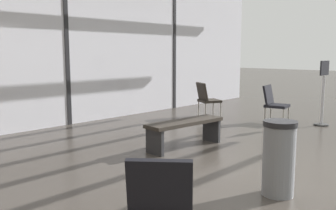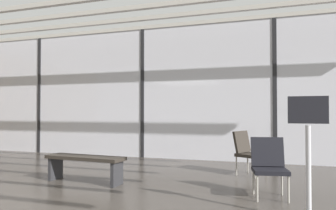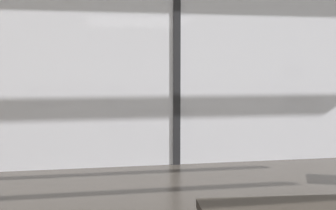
# 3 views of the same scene
# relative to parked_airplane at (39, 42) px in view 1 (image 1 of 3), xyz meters

# --- Properties ---
(ground_plane) EXTENTS (60.00, 60.00, 0.00)m
(ground_plane) POSITION_rel_parked_airplane_xyz_m (-1.60, -9.56, -1.96)
(ground_plane) COLOR #38332D
(glass_curtain_wall) EXTENTS (14.00, 0.08, 3.57)m
(glass_curtain_wall) POSITION_rel_parked_airplane_xyz_m (-1.60, -4.36, -0.17)
(glass_curtain_wall) COLOR silver
(glass_curtain_wall) RESTS_ON ground
(window_mullion_1) EXTENTS (0.10, 0.12, 3.57)m
(window_mullion_1) POSITION_rel_parked_airplane_xyz_m (-1.60, -4.36, -0.17)
(window_mullion_1) COLOR black
(window_mullion_1) RESTS_ON ground
(window_mullion_2) EXTENTS (0.10, 0.12, 3.57)m
(window_mullion_2) POSITION_rel_parked_airplane_xyz_m (1.90, -4.36, -0.17)
(window_mullion_2) COLOR black
(window_mullion_2) RESTS_ON ground
(parked_airplane) EXTENTS (10.83, 3.91, 3.91)m
(parked_airplane) POSITION_rel_parked_airplane_xyz_m (0.00, 0.00, 0.00)
(parked_airplane) COLOR silver
(parked_airplane) RESTS_ON ground
(lounge_chair_0) EXTENTS (0.57, 0.60, 0.87)m
(lounge_chair_0) POSITION_rel_parked_airplane_xyz_m (1.79, -7.62, -1.46)
(lounge_chair_0) COLOR black
(lounge_chair_0) RESTS_ON ground
(lounge_chair_1) EXTENTS (0.71, 0.70, 0.87)m
(lounge_chair_1) POSITION_rel_parked_airplane_xyz_m (-4.08, -9.78, -1.46)
(lounge_chair_1) COLOR black
(lounge_chair_1) RESTS_ON ground
(lounge_chair_2) EXTENTS (0.69, 0.67, 0.87)m
(lounge_chair_2) POSITION_rel_parked_airplane_xyz_m (1.36, -6.01, -1.46)
(lounge_chair_2) COLOR #28231E
(lounge_chair_2) RESTS_ON ground
(waiting_bench) EXTENTS (1.53, 0.53, 0.47)m
(waiting_bench) POSITION_rel_parked_airplane_xyz_m (-1.34, -7.64, -1.59)
(waiting_bench) COLOR #28231E
(waiting_bench) RESTS_ON ground
(trash_bin) EXTENTS (0.38, 0.38, 0.86)m
(trash_bin) POSITION_rel_parked_airplane_xyz_m (-2.20, -9.79, -1.52)
(trash_bin) COLOR slate
(trash_bin) RESTS_ON ground
(info_sign) EXTENTS (0.44, 0.32, 1.44)m
(info_sign) POSITION_rel_parked_airplane_xyz_m (2.25, -8.57, -1.28)
(info_sign) COLOR #333333
(info_sign) RESTS_ON ground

